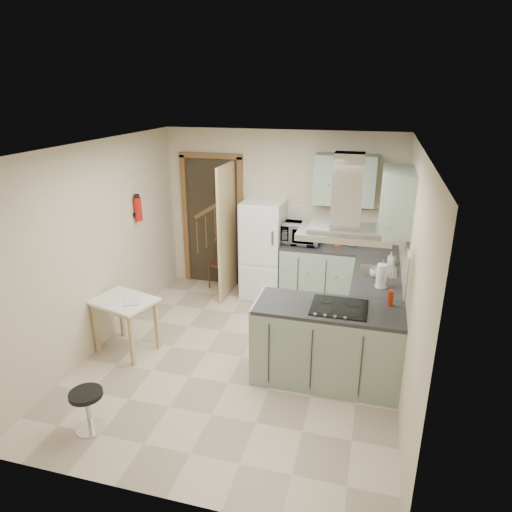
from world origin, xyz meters
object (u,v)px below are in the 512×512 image
(drop_leaf_table, at_px, (126,325))
(microwave, at_px, (301,234))
(peninsula, at_px, (327,344))
(stool, at_px, (88,410))
(bentwood_chair, at_px, (221,263))
(fridge, at_px, (263,249))
(extractor_hood, at_px, (344,233))

(drop_leaf_table, distance_m, microwave, 2.78)
(peninsula, distance_m, stool, 2.50)
(bentwood_chair, bearing_deg, stool, -81.34)
(stool, bearing_deg, fridge, 75.83)
(peninsula, height_order, stool, peninsula)
(extractor_hood, bearing_deg, fridge, 123.79)
(bentwood_chair, distance_m, stool, 3.47)
(peninsula, height_order, microwave, microwave)
(extractor_hood, bearing_deg, drop_leaf_table, -179.57)
(stool, height_order, microwave, microwave)
(peninsula, height_order, drop_leaf_table, peninsula)
(drop_leaf_table, bearing_deg, peninsula, 16.00)
(peninsula, bearing_deg, fridge, 121.74)
(extractor_hood, relative_size, microwave, 1.66)
(fridge, distance_m, microwave, 0.66)
(fridge, xyz_separation_m, peninsula, (1.22, -1.98, -0.30))
(microwave, bearing_deg, bentwood_chair, 176.89)
(fridge, relative_size, stool, 3.60)
(fridge, distance_m, extractor_hood, 2.57)
(extractor_hood, height_order, drop_leaf_table, extractor_hood)
(bentwood_chair, height_order, stool, bentwood_chair)
(bentwood_chair, bearing_deg, microwave, 5.75)
(drop_leaf_table, xyz_separation_m, stool, (0.37, -1.35, -0.13))
(extractor_hood, distance_m, bentwood_chair, 3.20)
(fridge, xyz_separation_m, bentwood_chair, (-0.72, 0.11, -0.34))
(extractor_hood, bearing_deg, peninsula, 180.00)
(fridge, height_order, stool, fridge)
(fridge, xyz_separation_m, stool, (-0.85, -3.35, -0.54))
(extractor_hood, relative_size, stool, 2.16)
(peninsula, xyz_separation_m, drop_leaf_table, (-2.44, -0.02, -0.11))
(bentwood_chair, distance_m, microwave, 1.46)
(stool, distance_m, microwave, 3.74)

